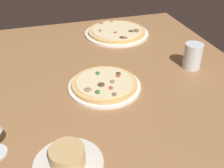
{
  "coord_description": "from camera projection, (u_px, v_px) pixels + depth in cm",
  "views": [
    {
      "loc": [
        -72.57,
        24.77,
        58.92
      ],
      "look_at": [
        3.06,
        1.89,
        7.0
      ],
      "focal_mm": 43.28,
      "sensor_mm": 36.0,
      "label": 1
    }
  ],
  "objects": [
    {
      "name": "dining_table",
      "position": [
        120.0,
        100.0,
        0.95
      ],
      "size": [
        150.0,
        110.0,
        4.0
      ],
      "primitive_type": "cube",
      "color": "#996B42",
      "rests_on": "ground"
    },
    {
      "name": "pizza_main",
      "position": [
        105.0,
        85.0,
        0.98
      ],
      "size": [
        26.34,
        26.34,
        3.36
      ],
      "color": "white",
      "rests_on": "dining_table"
    },
    {
      "name": "pizza_side",
      "position": [
        117.0,
        32.0,
        1.38
      ],
      "size": [
        32.65,
        32.65,
        3.37
      ],
      "color": "white",
      "rests_on": "dining_table"
    },
    {
      "name": "ramekin_on_saucer",
      "position": [
        68.0,
        159.0,
        0.67
      ],
      "size": [
        17.94,
        17.94,
        5.66
      ],
      "color": "silver",
      "rests_on": "dining_table"
    },
    {
      "name": "water_glass",
      "position": [
        192.0,
        57.0,
        1.08
      ],
      "size": [
        7.26,
        7.26,
        10.22
      ],
      "color": "silver",
      "rests_on": "dining_table"
    }
  ]
}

